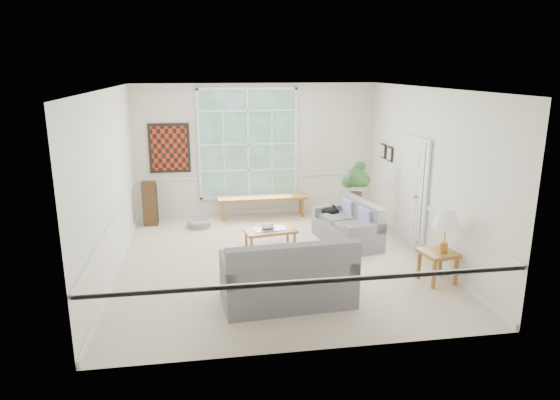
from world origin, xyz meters
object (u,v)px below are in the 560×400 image
object	(u,v)px
loveseat_front	(287,269)
end_table	(352,215)
coffee_table	(270,238)
loveseat_right	(347,222)
side_table	(437,267)

from	to	relation	value
loveseat_front	end_table	size ratio (longest dim) A/B	3.44
coffee_table	loveseat_right	bearing A→B (deg)	-8.85
loveseat_front	coffee_table	bearing A→B (deg)	84.58
loveseat_front	side_table	distance (m)	2.51
coffee_table	side_table	world-z (taller)	side_table
loveseat_right	coffee_table	xyz separation A→B (m)	(-1.51, -0.01, -0.24)
loveseat_front	end_table	xyz separation A→B (m)	(1.97, 3.27, -0.23)
loveseat_front	side_table	world-z (taller)	loveseat_front
loveseat_right	side_table	xyz separation A→B (m)	(0.91, -2.00, -0.16)
loveseat_front	coffee_table	size ratio (longest dim) A/B	1.94
loveseat_front	end_table	distance (m)	3.82
loveseat_right	loveseat_front	distance (m)	2.79
loveseat_right	side_table	bearing A→B (deg)	-77.26
loveseat_right	coffee_table	size ratio (longest dim) A/B	1.61
loveseat_front	coffee_table	distance (m)	2.32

